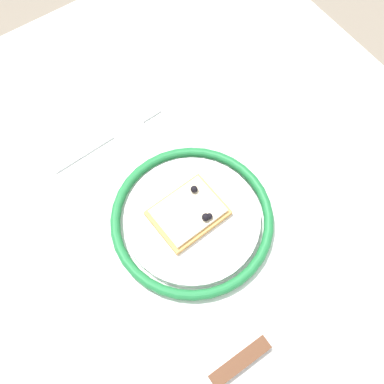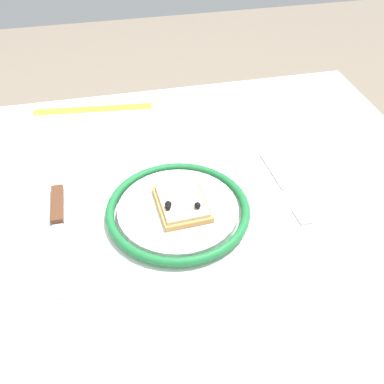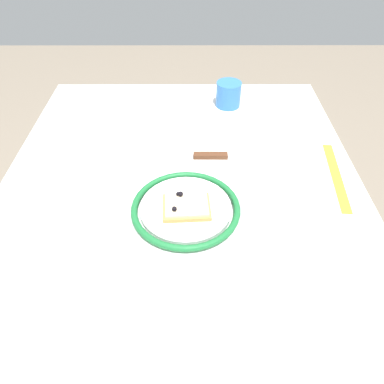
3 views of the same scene
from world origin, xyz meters
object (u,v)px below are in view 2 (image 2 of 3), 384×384
knife (57,218)px  plate (178,210)px  pizza_slice_near (182,203)px  measuring_tape (93,109)px  dining_table (149,256)px  fork (283,186)px

knife → plate: bearing=171.4°
pizza_slice_near → measuring_tape: pizza_slice_near is taller
plate → measuring_tape: 0.39m
measuring_tape → dining_table: bearing=105.6°
pizza_slice_near → knife: size_ratio=0.45×
knife → measuring_tape: knife is taller
knife → dining_table: bearing=163.7°
pizza_slice_near → fork: (-0.19, -0.03, -0.02)m
dining_table → plate: (-0.06, -0.01, 0.09)m
dining_table → measuring_tape: bearing=-80.4°
pizza_slice_near → knife: 0.21m
pizza_slice_near → measuring_tape: bearing=-70.7°
fork → dining_table: bearing=8.5°
knife → measuring_tape: 0.35m
plate → knife: bearing=-8.6°
plate → dining_table: bearing=11.1°
plate → knife: plate is taller
dining_table → pizza_slice_near: size_ratio=10.47×
dining_table → plate: 0.11m
dining_table → pizza_slice_near: bearing=-168.9°
dining_table → plate: size_ratio=4.63×
knife → fork: knife is taller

